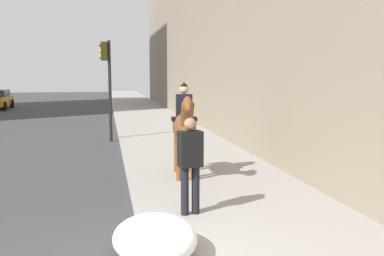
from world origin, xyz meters
TOP-DOWN VIEW (x-y plane):
  - mounted_horse_near at (4.85, -1.36)m, footprint 2.15×0.71m
  - pedestrian_greeting at (2.11, -0.95)m, footprint 0.32×0.43m
  - traffic_light_near_curb at (11.48, 0.39)m, footprint 0.20×0.44m
  - snow_pile_near at (0.51, -0.15)m, footprint 1.47×1.13m

SIDE VIEW (x-z plane):
  - snow_pile_near at x=0.51m, z-range 0.12..0.63m
  - pedestrian_greeting at x=2.11m, z-range 0.25..1.95m
  - mounted_horse_near at x=4.85m, z-range 0.23..2.49m
  - traffic_light_near_curb at x=11.48m, z-range 0.65..4.48m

